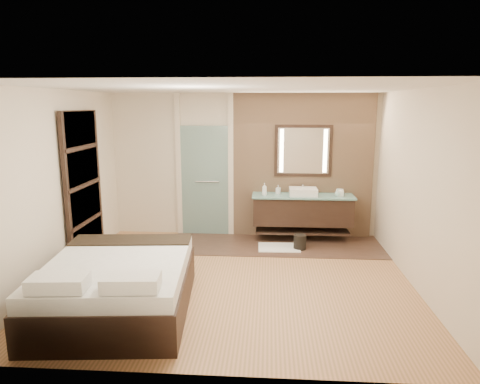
# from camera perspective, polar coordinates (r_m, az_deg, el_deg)

# --- Properties ---
(floor) EXTENTS (5.00, 5.00, 0.00)m
(floor) POSITION_cam_1_polar(r_m,az_deg,el_deg) (6.32, -0.69, -11.58)
(floor) COLOR olive
(floor) RESTS_ON ground
(tile_strip) EXTENTS (3.80, 1.30, 0.01)m
(tile_strip) POSITION_cam_1_polar(r_m,az_deg,el_deg) (7.80, 4.70, -7.01)
(tile_strip) COLOR #38271E
(tile_strip) RESTS_ON floor
(stone_wall) EXTENTS (2.60, 0.08, 2.70)m
(stone_wall) POSITION_cam_1_polar(r_m,az_deg,el_deg) (8.11, 8.34, 3.39)
(stone_wall) COLOR tan
(stone_wall) RESTS_ON floor
(vanity) EXTENTS (1.85, 0.55, 0.88)m
(vanity) POSITION_cam_1_polar(r_m,az_deg,el_deg) (7.97, 8.34, -2.40)
(vanity) COLOR black
(vanity) RESTS_ON stone_wall
(mirror_unit) EXTENTS (1.06, 0.04, 0.96)m
(mirror_unit) POSITION_cam_1_polar(r_m,az_deg,el_deg) (8.02, 8.43, 5.46)
(mirror_unit) COLOR black
(mirror_unit) RESTS_ON stone_wall
(frosted_door) EXTENTS (1.10, 0.12, 2.70)m
(frosted_door) POSITION_cam_1_polar(r_m,az_deg,el_deg) (8.20, -4.70, 2.10)
(frosted_door) COLOR #A7D3CA
(frosted_door) RESTS_ON floor
(shoji_partition) EXTENTS (0.06, 1.20, 2.40)m
(shoji_partition) POSITION_cam_1_polar(r_m,az_deg,el_deg) (7.13, -20.12, 0.56)
(shoji_partition) COLOR black
(shoji_partition) RESTS_ON floor
(bed) EXTENTS (1.85, 2.23, 0.80)m
(bed) POSITION_cam_1_polar(r_m,az_deg,el_deg) (5.51, -15.93, -11.89)
(bed) COLOR black
(bed) RESTS_ON floor
(bath_mat) EXTENTS (0.74, 0.52, 0.02)m
(bath_mat) POSITION_cam_1_polar(r_m,az_deg,el_deg) (7.62, 5.21, -7.38)
(bath_mat) COLOR white
(bath_mat) RESTS_ON floor
(waste_bin) EXTENTS (0.27, 0.27, 0.27)m
(waste_bin) POSITION_cam_1_polar(r_m,az_deg,el_deg) (7.57, 7.98, -6.64)
(waste_bin) COLOR black
(waste_bin) RESTS_ON floor
(tissue_box) EXTENTS (0.12, 0.12, 0.10)m
(tissue_box) POSITION_cam_1_polar(r_m,az_deg,el_deg) (7.93, 13.17, -0.17)
(tissue_box) COLOR white
(tissue_box) RESTS_ON vanity
(soap_bottle_a) EXTENTS (0.09, 0.09, 0.22)m
(soap_bottle_a) POSITION_cam_1_polar(r_m,az_deg,el_deg) (7.79, 3.27, 0.38)
(soap_bottle_a) COLOR white
(soap_bottle_a) RESTS_ON vanity
(soap_bottle_b) EXTENTS (0.10, 0.10, 0.16)m
(soap_bottle_b) POSITION_cam_1_polar(r_m,az_deg,el_deg) (7.95, 5.12, 0.36)
(soap_bottle_b) COLOR #B2B2B2
(soap_bottle_b) RESTS_ON vanity
(soap_bottle_c) EXTENTS (0.11, 0.11, 0.14)m
(soap_bottle_c) POSITION_cam_1_polar(r_m,az_deg,el_deg) (7.89, 12.91, -0.07)
(soap_bottle_c) COLOR silver
(soap_bottle_c) RESTS_ON vanity
(cup) EXTENTS (0.15, 0.15, 0.11)m
(cup) POSITION_cam_1_polar(r_m,az_deg,el_deg) (8.03, 13.17, 0.01)
(cup) COLOR white
(cup) RESTS_ON vanity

